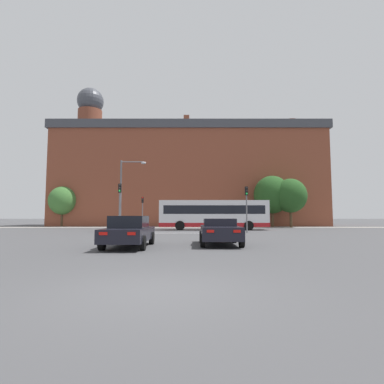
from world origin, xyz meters
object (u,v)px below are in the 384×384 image
traffic_light_near_right (247,202)px  pedestrian_walking_east (119,220)px  street_lamp_junction (126,187)px  pedestrian_waiting (215,219)px  pedestrian_walking_west (256,219)px  car_saloon_left (130,231)px  car_roadster_right (220,231)px  bus_crossing_lead (214,214)px  traffic_light_far_left (143,207)px  traffic_light_near_left (120,200)px

traffic_light_near_right → pedestrian_walking_east: traffic_light_near_right is taller
street_lamp_junction → pedestrian_walking_east: (-3.54, 12.00, -3.33)m
traffic_light_near_right → pedestrian_waiting: traffic_light_near_right is taller
pedestrian_walking_west → car_saloon_left: bearing=5.3°
car_saloon_left → car_roadster_right: size_ratio=1.08×
car_saloon_left → pedestrian_walking_west: bearing=66.3°
pedestrian_walking_east → traffic_light_near_right: bearing=-43.4°
bus_crossing_lead → pedestrian_walking_east: bearing=56.7°
bus_crossing_lead → pedestrian_waiting: (0.68, 7.54, -0.64)m
car_saloon_left → pedestrian_walking_west: (11.57, 26.50, 0.35)m
pedestrian_waiting → traffic_light_near_right: bearing=-51.0°
bus_crossing_lead → pedestrian_walking_west: bearing=-37.6°
pedestrian_walking_west → traffic_light_near_right: bearing=13.9°
car_roadster_right → car_saloon_left: bearing=-164.5°
traffic_light_far_left → traffic_light_near_right: traffic_light_near_right is taller
pedestrian_waiting → street_lamp_junction: bearing=-98.6°
pedestrian_waiting → pedestrian_walking_east: pedestrian_waiting is taller
traffic_light_far_left → car_saloon_left: bearing=-81.9°
pedestrian_waiting → pedestrian_walking_west: 5.62m
car_roadster_right → pedestrian_walking_west: (7.20, 25.34, 0.42)m
traffic_light_near_right → street_lamp_junction: size_ratio=0.60×
traffic_light_far_left → traffic_light_near_left: traffic_light_near_left is taller
street_lamp_junction → pedestrian_walking_west: bearing=38.8°
traffic_light_far_left → pedestrian_walking_east: traffic_light_far_left is taller
pedestrian_walking_west → pedestrian_waiting: bearing=-55.0°
car_roadster_right → traffic_light_far_left: bearing=108.7°
traffic_light_far_left → traffic_light_near_right: bearing=-48.6°
traffic_light_near_right → pedestrian_walking_west: traffic_light_near_right is taller
car_roadster_right → pedestrian_waiting: pedestrian_waiting is taller
bus_crossing_lead → street_lamp_junction: (-8.74, -3.91, 2.57)m
traffic_light_near_right → pedestrian_waiting: (-1.89, 13.25, -1.72)m
street_lamp_junction → pedestrian_walking_west: 19.51m
bus_crossing_lead → street_lamp_junction: bearing=114.1°
traffic_light_far_left → pedestrian_walking_west: bearing=2.9°
traffic_light_far_left → pedestrian_waiting: bearing=0.9°
bus_crossing_lead → traffic_light_far_left: bearing=50.5°
pedestrian_waiting → pedestrian_walking_west: pedestrian_walking_west is taller
car_saloon_left → pedestrian_walking_west: size_ratio=2.55×
traffic_light_far_left → street_lamp_junction: street_lamp_junction is taller
traffic_light_far_left → bus_crossing_lead: bearing=-39.5°
bus_crossing_lead → pedestrian_walking_east: (-12.28, 8.08, -0.76)m
traffic_light_near_left → street_lamp_junction: (0.04, 2.11, 1.34)m
car_roadster_right → bus_crossing_lead: size_ratio=0.37×
bus_crossing_lead → pedestrian_walking_west: 10.30m
traffic_light_far_left → pedestrian_waiting: (9.64, 0.16, -1.69)m
street_lamp_junction → pedestrian_walking_east: bearing=106.5°
bus_crossing_lead → traffic_light_near_left: 10.72m
traffic_light_near_right → pedestrian_waiting: 13.49m
bus_crossing_lead → pedestrian_walking_east: bus_crossing_lead is taller
traffic_light_near_right → bus_crossing_lead: bearing=114.3°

